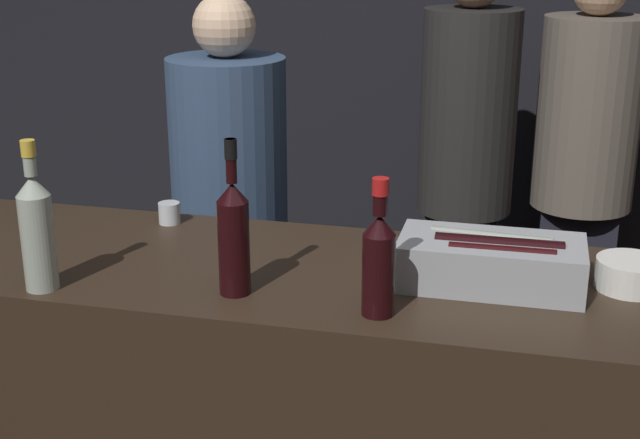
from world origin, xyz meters
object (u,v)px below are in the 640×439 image
object	(u,v)px
person_in_hoodie	(230,211)
ice_bin_with_bottles	(492,260)
candle_votive	(169,213)
red_wine_bottle_black_foil	(233,234)
bowl_white	(631,273)
person_grey_polo	(584,165)
person_blond_tee	(465,165)
red_wine_bottle_tall	(379,259)
rose_wine_bottle	(37,228)

from	to	relation	value
person_in_hoodie	ice_bin_with_bottles	bearing A→B (deg)	10.09
ice_bin_with_bottles	person_in_hoodie	bearing A→B (deg)	138.56
candle_votive	red_wine_bottle_black_foil	size ratio (longest dim) A/B	0.17
bowl_white	person_in_hoodie	bearing A→B (deg)	148.38
candle_votive	person_grey_polo	xyz separation A→B (m)	(1.19, 1.31, -0.13)
candle_votive	person_blond_tee	size ratio (longest dim) A/B	0.03
bowl_white	person_grey_polo	size ratio (longest dim) A/B	0.09
red_wine_bottle_tall	person_grey_polo	size ratio (longest dim) A/B	0.18
ice_bin_with_bottles	red_wine_bottle_black_foil	bearing A→B (deg)	-162.03
red_wine_bottle_black_foil	person_blond_tee	world-z (taller)	person_blond_tee
candle_votive	person_blond_tee	distance (m)	1.31
person_in_hoodie	rose_wine_bottle	bearing A→B (deg)	-42.27
rose_wine_bottle	red_wine_bottle_black_foil	bearing A→B (deg)	10.53
bowl_white	red_wine_bottle_tall	bearing A→B (deg)	-152.93
rose_wine_bottle	person_in_hoodie	bearing A→B (deg)	86.20
ice_bin_with_bottles	candle_votive	size ratio (longest dim) A/B	7.04
red_wine_bottle_tall	person_grey_polo	xyz separation A→B (m)	(0.50, 1.77, -0.23)
person_in_hoodie	candle_votive	bearing A→B (deg)	-35.45
ice_bin_with_bottles	candle_votive	world-z (taller)	ice_bin_with_bottles
red_wine_bottle_black_foil	red_wine_bottle_tall	world-z (taller)	red_wine_bottle_black_foil
bowl_white	red_wine_bottle_black_foil	size ratio (longest dim) A/B	0.44
bowl_white	person_in_hoodie	xyz separation A→B (m)	(-1.26, 0.78, -0.20)
ice_bin_with_bottles	person_blond_tee	world-z (taller)	person_blond_tee
red_wine_bottle_black_foil	person_grey_polo	world-z (taller)	person_grey_polo
person_in_hoodie	person_grey_polo	bearing A→B (deg)	82.07
candle_votive	red_wine_bottle_black_foil	world-z (taller)	red_wine_bottle_black_foil
bowl_white	red_wine_bottle_black_foil	bearing A→B (deg)	-164.67
red_wine_bottle_black_foil	person_in_hoodie	size ratio (longest dim) A/B	0.22
candle_votive	rose_wine_bottle	xyz separation A→B (m)	(-0.10, -0.51, 0.12)
person_blond_tee	ice_bin_with_bottles	bearing A→B (deg)	100.15
red_wine_bottle_tall	person_blond_tee	xyz separation A→B (m)	(0.06, 1.53, -0.20)
candle_votive	person_in_hoodie	xyz separation A→B (m)	(-0.03, 0.59, -0.19)
bowl_white	rose_wine_bottle	xyz separation A→B (m)	(-1.33, -0.33, 0.11)
ice_bin_with_bottles	person_blond_tee	size ratio (longest dim) A/B	0.24
rose_wine_bottle	person_grey_polo	bearing A→B (deg)	54.67
red_wine_bottle_tall	person_in_hoodie	xyz separation A→B (m)	(-0.71, 1.06, -0.29)
bowl_white	red_wine_bottle_black_foil	distance (m)	0.93
red_wine_bottle_black_foil	red_wine_bottle_tall	bearing A→B (deg)	-6.08
bowl_white	rose_wine_bottle	world-z (taller)	rose_wine_bottle
bowl_white	person_blond_tee	bearing A→B (deg)	111.15
candle_votive	bowl_white	bearing A→B (deg)	-8.37
person_blond_tee	red_wine_bottle_tall	bearing A→B (deg)	90.50
rose_wine_bottle	person_blond_tee	size ratio (longest dim) A/B	0.20
red_wine_bottle_black_foil	red_wine_bottle_tall	xyz separation A→B (m)	(0.34, -0.04, -0.02)
red_wine_bottle_black_foil	person_in_hoodie	bearing A→B (deg)	110.09
bowl_white	person_blond_tee	world-z (taller)	person_blond_tee
red_wine_bottle_black_foil	red_wine_bottle_tall	distance (m)	0.34
ice_bin_with_bottles	red_wine_bottle_tall	distance (m)	0.33
person_in_hoodie	person_blond_tee	bearing A→B (deg)	83.26
red_wine_bottle_black_foil	person_blond_tee	bearing A→B (deg)	74.98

